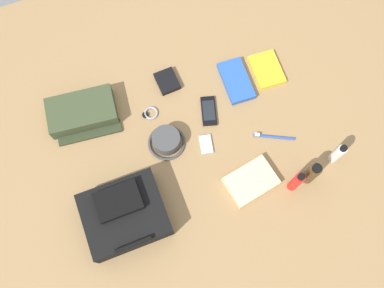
# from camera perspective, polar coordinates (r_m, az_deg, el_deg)

# --- Properties ---
(ground_plane) EXTENTS (2.64, 2.02, 0.02)m
(ground_plane) POSITION_cam_1_polar(r_m,az_deg,el_deg) (1.75, 0.00, -0.55)
(ground_plane) COLOR olive
(ground_plane) RESTS_ON ground
(backpack) EXTENTS (0.32, 0.27, 0.13)m
(backpack) POSITION_cam_1_polar(r_m,az_deg,el_deg) (1.64, -9.44, -9.68)
(backpack) COLOR black
(backpack) RESTS_ON ground_plane
(toiletry_pouch) EXTENTS (0.31, 0.24, 0.07)m
(toiletry_pouch) POSITION_cam_1_polar(r_m,az_deg,el_deg) (1.82, -15.11, 4.28)
(toiletry_pouch) COLOR #384228
(toiletry_pouch) RESTS_ON ground_plane
(bucket_hat) EXTENTS (0.16, 0.16, 0.07)m
(bucket_hat) POSITION_cam_1_polar(r_m,az_deg,el_deg) (1.72, -3.61, 0.45)
(bucket_hat) COLOR #414141
(bucket_hat) RESTS_ON ground_plane
(toothpaste_tube) EXTENTS (0.04, 0.04, 0.15)m
(toothpaste_tube) POSITION_cam_1_polar(r_m,az_deg,el_deg) (1.76, 19.76, -1.26)
(toothpaste_tube) COLOR white
(toothpaste_tube) RESTS_ON ground_plane
(cologne_bottle) EXTENTS (0.05, 0.05, 0.16)m
(cologne_bottle) POSITION_cam_1_polar(r_m,az_deg,el_deg) (1.70, 16.42, -3.95)
(cologne_bottle) COLOR #473319
(cologne_bottle) RESTS_ON ground_plane
(sunscreen_spray) EXTENTS (0.04, 0.04, 0.17)m
(sunscreen_spray) POSITION_cam_1_polar(r_m,az_deg,el_deg) (1.66, 14.40, -5.14)
(sunscreen_spray) COLOR red
(sunscreen_spray) RESTS_ON ground_plane
(paperback_novel) EXTENTS (0.14, 0.18, 0.02)m
(paperback_novel) POSITION_cam_1_polar(r_m,az_deg,el_deg) (1.91, 10.44, 10.22)
(paperback_novel) COLOR yellow
(paperback_novel) RESTS_ON ground_plane
(travel_guidebook) EXTENTS (0.12, 0.21, 0.03)m
(travel_guidebook) POSITION_cam_1_polar(r_m,az_deg,el_deg) (1.86, 6.20, 8.78)
(travel_guidebook) COLOR blue
(travel_guidebook) RESTS_ON ground_plane
(cell_phone) EXTENTS (0.10, 0.15, 0.01)m
(cell_phone) POSITION_cam_1_polar(r_m,az_deg,el_deg) (1.79, 2.36, 4.65)
(cell_phone) COLOR black
(cell_phone) RESTS_ON ground_plane
(media_player) EXTENTS (0.07, 0.09, 0.01)m
(media_player) POSITION_cam_1_polar(r_m,az_deg,el_deg) (1.74, 1.97, -0.04)
(media_player) COLOR #B7B7BC
(media_player) RESTS_ON ground_plane
(wristwatch) EXTENTS (0.07, 0.06, 0.01)m
(wristwatch) POSITION_cam_1_polar(r_m,az_deg,el_deg) (1.80, -5.88, 4.31)
(wristwatch) COLOR #99999E
(wristwatch) RESTS_ON ground_plane
(toothbrush) EXTENTS (0.16, 0.09, 0.02)m
(toothbrush) POSITION_cam_1_polar(r_m,az_deg,el_deg) (1.78, 11.12, 1.02)
(toothbrush) COLOR blue
(toothbrush) RESTS_ON ground_plane
(wallet) EXTENTS (0.09, 0.11, 0.02)m
(wallet) POSITION_cam_1_polar(r_m,az_deg,el_deg) (1.85, -3.50, 8.78)
(wallet) COLOR black
(wallet) RESTS_ON ground_plane
(folded_towel) EXTENTS (0.22, 0.17, 0.04)m
(folded_towel) POSITION_cam_1_polar(r_m,az_deg,el_deg) (1.70, 8.27, -5.20)
(folded_towel) COLOR beige
(folded_towel) RESTS_ON ground_plane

